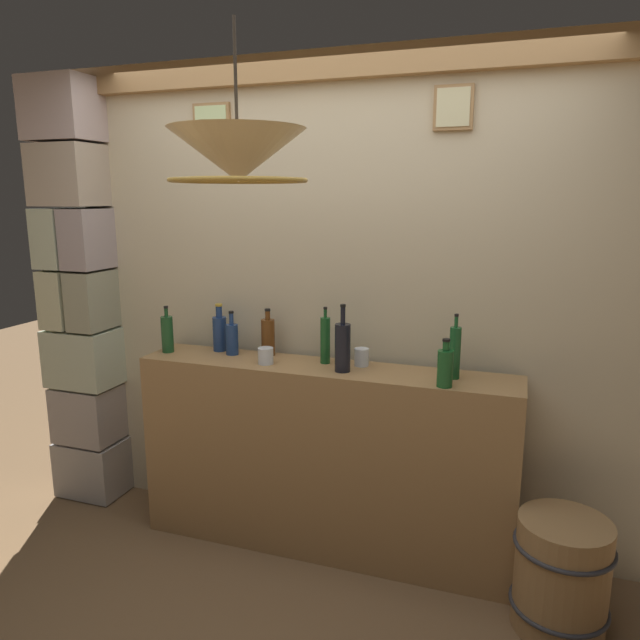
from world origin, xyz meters
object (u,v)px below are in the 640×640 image
object	(u,v)px
liquor_bottle_amaro	(445,367)
glass_tumbler_rocks	(362,357)
pendant_lamp	(238,157)
wooden_barrel	(561,575)
liquor_bottle_bourbon	(232,338)
glass_tumbler_highball	(266,356)
liquor_bottle_vodka	(325,340)
liquor_bottle_sherry	(343,347)
liquor_bottle_scotch	(167,334)
liquor_bottle_rye	(455,352)
liquor_bottle_gin	(220,332)
liquor_bottle_tequila	(268,336)

from	to	relation	value
liquor_bottle_amaro	glass_tumbler_rocks	size ratio (longest dim) A/B	2.47
pendant_lamp	wooden_barrel	distance (m)	2.18
pendant_lamp	glass_tumbler_rocks	bearing A→B (deg)	73.55
liquor_bottle_bourbon	glass_tumbler_highball	world-z (taller)	liquor_bottle_bourbon
liquor_bottle_vodka	wooden_barrel	xyz separation A→B (m)	(1.17, -0.31, -0.87)
liquor_bottle_sherry	liquor_bottle_scotch	bearing A→B (deg)	177.97
liquor_bottle_amaro	liquor_bottle_vodka	size ratio (longest dim) A/B	0.75
liquor_bottle_rye	liquor_bottle_bourbon	distance (m)	1.19
liquor_bottle_gin	pendant_lamp	distance (m)	1.35
liquor_bottle_rye	liquor_bottle_vodka	size ratio (longest dim) A/B	1.05
liquor_bottle_scotch	pendant_lamp	distance (m)	1.42
liquor_bottle_gin	wooden_barrel	xyz separation A→B (m)	(1.81, -0.35, -0.86)
liquor_bottle_rye	pendant_lamp	bearing A→B (deg)	-132.77
liquor_bottle_amaro	liquor_bottle_tequila	size ratio (longest dim) A/B	0.87
liquor_bottle_sherry	wooden_barrel	world-z (taller)	liquor_bottle_sherry
liquor_bottle_scotch	glass_tumbler_rocks	world-z (taller)	liquor_bottle_scotch
liquor_bottle_amaro	liquor_bottle_gin	bearing A→B (deg)	169.63
liquor_bottle_amaro	liquor_bottle_rye	bearing A→B (deg)	79.55
liquor_bottle_sherry	glass_tumbler_highball	size ratio (longest dim) A/B	3.97
liquor_bottle_amaro	liquor_bottle_sherry	world-z (taller)	liquor_bottle_sherry
liquor_bottle_amaro	liquor_bottle_bourbon	bearing A→B (deg)	171.16
liquor_bottle_scotch	liquor_bottle_gin	xyz separation A→B (m)	(0.26, 0.12, 0.00)
liquor_bottle_amaro	liquor_bottle_tequila	bearing A→B (deg)	166.61
liquor_bottle_sherry	wooden_barrel	bearing A→B (deg)	-10.60
glass_tumbler_rocks	glass_tumbler_highball	bearing A→B (deg)	-164.95
liquor_bottle_tequila	glass_tumbler_highball	distance (m)	0.18
liquor_bottle_vodka	liquor_bottle_rye	bearing A→B (deg)	-4.05
liquor_bottle_scotch	pendant_lamp	bearing A→B (deg)	-41.65
liquor_bottle_rye	liquor_bottle_amaro	distance (m)	0.15
liquor_bottle_tequila	glass_tumbler_rocks	bearing A→B (deg)	-3.33
liquor_bottle_tequila	liquor_bottle_sherry	bearing A→B (deg)	-18.48
glass_tumbler_rocks	liquor_bottle_amaro	bearing A→B (deg)	-24.41
liquor_bottle_tequila	wooden_barrel	xyz separation A→B (m)	(1.51, -0.35, -0.85)
glass_tumbler_highball	liquor_bottle_bourbon	bearing A→B (deg)	156.39
liquor_bottle_sherry	liquor_bottle_gin	bearing A→B (deg)	168.38
glass_tumbler_rocks	wooden_barrel	xyz separation A→B (m)	(0.98, -0.32, -0.80)
liquor_bottle_rye	liquor_bottle_bourbon	bearing A→B (deg)	177.97
glass_tumbler_rocks	liquor_bottle_gin	bearing A→B (deg)	177.84
liquor_bottle_amaro	liquor_bottle_tequila	xyz separation A→B (m)	(-0.97, 0.23, 0.01)
liquor_bottle_bourbon	liquor_bottle_vodka	size ratio (longest dim) A/B	0.82
liquor_bottle_bourbon	liquor_bottle_vodka	world-z (taller)	liquor_bottle_vodka
liquor_bottle_tequila	liquor_bottle_scotch	world-z (taller)	liquor_bottle_scotch
liquor_bottle_tequila	wooden_barrel	distance (m)	1.77
liquor_bottle_tequila	glass_tumbler_rocks	distance (m)	0.53
liquor_bottle_gin	liquor_bottle_vodka	xyz separation A→B (m)	(0.63, -0.05, 0.02)
liquor_bottle_sherry	glass_tumbler_rocks	distance (m)	0.16
liquor_bottle_rye	liquor_bottle_amaro	xyz separation A→B (m)	(-0.03, -0.14, -0.04)
liquor_bottle_rye	liquor_bottle_scotch	distance (m)	1.55
liquor_bottle_tequila	liquor_bottle_rye	bearing A→B (deg)	-5.30
liquor_bottle_rye	liquor_bottle_scotch	size ratio (longest dim) A/B	1.20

